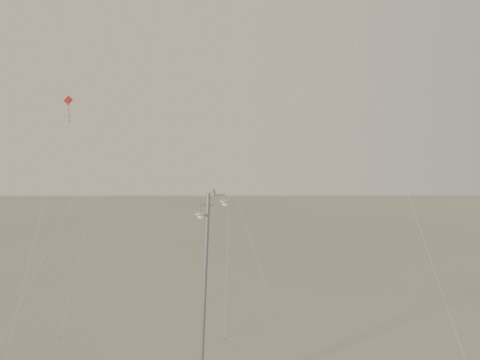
{
  "coord_description": "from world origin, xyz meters",
  "views": [
    {
      "loc": [
        2.67,
        -23.99,
        12.62
      ],
      "look_at": [
        2.79,
        5.0,
        9.95
      ],
      "focal_mm": 40.0,
      "sensor_mm": 36.0,
      "label": 1
    }
  ],
  "objects": [
    {
      "name": "street_lamp",
      "position": [
        1.23,
        -0.42,
        5.34
      ],
      "size": [
        1.6,
        0.69,
        10.02
      ],
      "color": "#989AA0",
      "rests_on": "ground"
    },
    {
      "name": "kite_1",
      "position": [
        -2.0,
        9.05,
        18.61
      ],
      "size": [
        9.84,
        14.64,
        24.58
      ],
      "rotation": [
        0.0,
        0.0,
        -0.99
      ],
      "color": "#342F2B",
      "rests_on": "ground"
    },
    {
      "name": "kite_3",
      "position": [
        -7.69,
        5.76,
        10.54
      ],
      "size": [
        0.96,
        14.17,
        14.82
      ],
      "rotation": [
        0.0,
        0.0,
        0.16
      ],
      "color": "maroon",
      "rests_on": "ground"
    },
    {
      "name": "kite_5",
      "position": [
        -3.13,
        23.54,
        23.6
      ],
      "size": [
        11.09,
        9.87,
        32.1
      ],
      "rotation": [
        0.0,
        0.0,
        -0.98
      ],
      "color": "#AE4A1D",
      "rests_on": "ground"
    },
    {
      "name": "kite_4",
      "position": [
        10.58,
        11.73,
        17.88
      ],
      "size": [
        5.72,
        14.36,
        25.47
      ],
      "rotation": [
        0.0,
        0.0,
        2.14
      ],
      "color": "#342F2B",
      "rests_on": "ground"
    }
  ]
}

